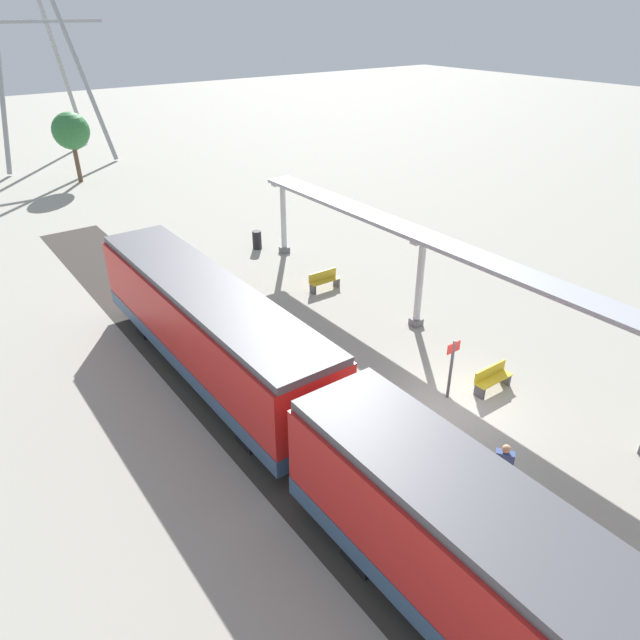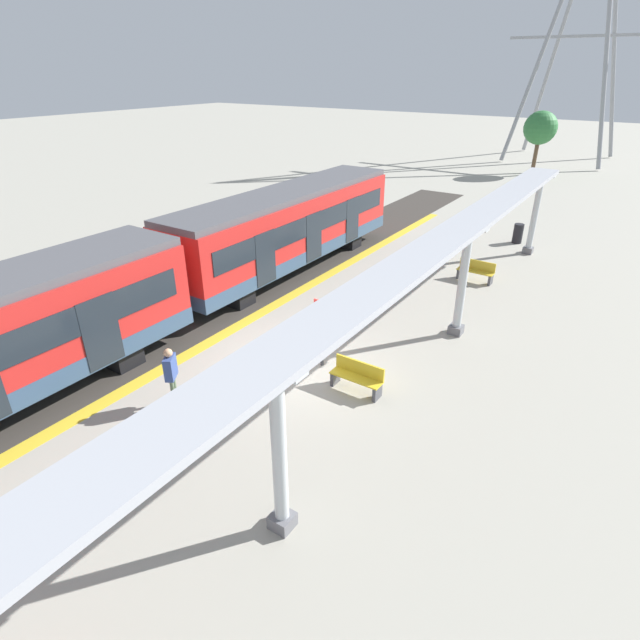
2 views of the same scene
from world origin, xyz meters
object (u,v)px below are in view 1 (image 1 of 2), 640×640
at_px(passenger_waiting_near_edge, 503,464).
at_px(platform_info_sign, 452,364).
at_px(canopy_pillar_fourth, 283,218).
at_px(bench_far_end, 492,378).
at_px(bench_near_end, 324,280).
at_px(trash_bin, 257,240).
at_px(canopy_pillar_third, 420,283).
at_px(train_far_carriage, 208,328).
at_px(train_near_carriage, 548,626).

bearing_deg(passenger_waiting_near_edge, platform_info_sign, 60.25).
distance_m(canopy_pillar_fourth, bench_far_end, 14.67).
xyz_separation_m(bench_near_end, trash_bin, (0.13, 6.19, 0.04)).
bearing_deg(bench_far_end, canopy_pillar_third, 76.67).
height_order(canopy_pillar_third, platform_info_sign, canopy_pillar_third).
xyz_separation_m(bench_far_end, trash_bin, (0.25, 15.90, 0.04)).
distance_m(bench_near_end, trash_bin, 6.19).
bearing_deg(trash_bin, bench_far_end, -90.91).
xyz_separation_m(train_far_carriage, canopy_pillar_third, (8.32, -1.81, 0.07)).
height_order(train_far_carriage, bench_far_end, train_far_carriage).
xyz_separation_m(canopy_pillar_third, platform_info_sign, (-2.65, -4.17, -0.58)).
bearing_deg(passenger_waiting_near_edge, bench_far_end, 41.32).
relative_size(bench_near_end, bench_far_end, 1.00).
bearing_deg(canopy_pillar_third, train_far_carriage, 167.75).
relative_size(canopy_pillar_third, passenger_waiting_near_edge, 2.22).
relative_size(canopy_pillar_fourth, bench_near_end, 2.49).
relative_size(trash_bin, platform_info_sign, 0.44).
relative_size(bench_near_end, platform_info_sign, 0.69).
distance_m(canopy_pillar_third, passenger_waiting_near_edge, 9.37).
height_order(canopy_pillar_fourth, bench_near_end, canopy_pillar_fourth).
distance_m(train_far_carriage, passenger_waiting_near_edge, 10.42).
distance_m(train_near_carriage, train_far_carriage, 13.35).
relative_size(canopy_pillar_fourth, platform_info_sign, 1.71).
relative_size(canopy_pillar_fourth, passenger_waiting_near_edge, 2.22).
distance_m(train_near_carriage, canopy_pillar_third, 14.23).
bearing_deg(canopy_pillar_third, canopy_pillar_fourth, 90.00).
distance_m(bench_near_end, platform_info_sign, 9.35).
relative_size(train_far_carriage, platform_info_sign, 5.80).
distance_m(trash_bin, passenger_waiting_near_edge, 19.57).
bearing_deg(bench_far_end, train_near_carriage, -136.56).
bearing_deg(canopy_pillar_fourth, train_far_carriage, -136.04).
xyz_separation_m(canopy_pillar_fourth, trash_bin, (-0.87, 1.34, -1.42)).
bearing_deg(bench_far_end, train_far_carriage, 137.78).
xyz_separation_m(canopy_pillar_third, bench_far_end, (-1.12, -4.73, -1.46)).
relative_size(train_near_carriage, platform_info_sign, 5.80).
bearing_deg(trash_bin, canopy_pillar_third, -85.57).
xyz_separation_m(canopy_pillar_fourth, bench_far_end, (-1.12, -14.55, -1.46)).
bearing_deg(canopy_pillar_third, train_near_carriage, -125.78).
bearing_deg(train_near_carriage, passenger_waiting_near_edge, 45.53).
relative_size(train_far_carriage, passenger_waiting_near_edge, 7.55).
height_order(canopy_pillar_third, canopy_pillar_fourth, same).
distance_m(train_far_carriage, bench_near_end, 8.11).
xyz_separation_m(bench_far_end, platform_info_sign, (-1.53, 0.55, 0.89)).
xyz_separation_m(canopy_pillar_fourth, platform_info_sign, (-2.65, -14.00, -0.58)).
height_order(canopy_pillar_third, bench_far_end, canopy_pillar_third).
height_order(train_far_carriage, passenger_waiting_near_edge, train_far_carriage).
bearing_deg(canopy_pillar_third, trash_bin, 94.43).
height_order(train_far_carriage, trash_bin, train_far_carriage).
xyz_separation_m(trash_bin, platform_info_sign, (-1.78, -15.34, 0.84)).
relative_size(train_far_carriage, bench_near_end, 8.47).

